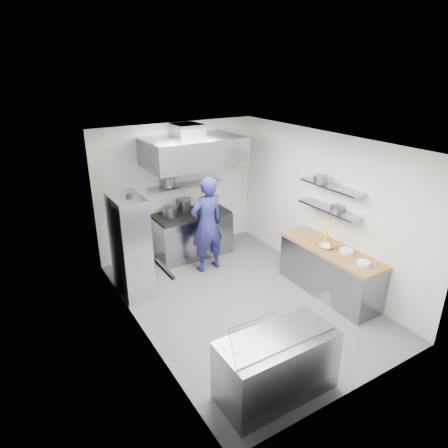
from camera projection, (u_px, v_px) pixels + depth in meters
floor at (241, 300)px, 7.09m from camera, size 5.00×5.00×0.00m
ceiling at (245, 142)px, 6.03m from camera, size 5.00×5.00×0.00m
wall_back at (178, 189)px, 8.54m from camera, size 3.60×2.80×0.02m
wall_front at (364, 299)px, 4.58m from camera, size 3.60×2.80×0.02m
wall_left at (138, 253)px, 5.70m from camera, size 2.80×5.00×0.02m
wall_right at (323, 208)px, 7.42m from camera, size 2.80×5.00×0.02m
gas_range at (192, 235)px, 8.63m from camera, size 1.60×0.80×0.90m
cooktop at (191, 214)px, 8.45m from camera, size 1.57×0.78×0.06m
stock_pot_left at (170, 211)px, 8.24m from camera, size 0.31×0.31×0.20m
stock_pot_mid at (184, 204)px, 8.60m from camera, size 0.32×0.32×0.24m
stock_pot_right at (207, 202)px, 8.86m from camera, size 0.29×0.29×0.16m
over_range_shelf at (185, 185)px, 8.42m from camera, size 1.60×0.30×0.04m
shelf_pot_a at (168, 181)px, 8.24m from camera, size 0.29×0.29×0.18m
extractor_hood at (193, 151)px, 7.79m from camera, size 1.90×1.15×0.55m
hood_duct at (188, 130)px, 7.83m from camera, size 0.55×0.55×0.24m
red_firebox at (122, 198)px, 7.89m from camera, size 0.22×0.10×0.26m
chef at (207, 224)px, 7.81m from camera, size 0.73×0.51×1.94m
wire_rack at (130, 246)px, 7.00m from camera, size 0.50×0.90×1.85m
rack_bin_a at (135, 258)px, 6.86m from camera, size 0.17×0.22×0.19m
rack_bin_b at (125, 223)px, 7.02m from camera, size 0.14×0.18×0.16m
rack_jar at (130, 199)px, 6.64m from camera, size 0.12×0.12×0.18m
knife_strip at (164, 269)px, 4.94m from camera, size 0.04×0.55×0.05m
prep_counter_base at (329, 272)px, 7.17m from camera, size 0.62×2.00×0.84m
prep_counter_top at (331, 250)px, 7.00m from camera, size 0.65×2.04×0.06m
plate_stack_a at (363, 263)px, 6.40m from camera, size 0.22×0.22×0.06m
plate_stack_b at (347, 251)px, 6.80m from camera, size 0.23×0.23×0.06m
copper_pan at (334, 246)px, 6.97m from camera, size 0.15×0.15×0.06m
squeeze_bottle at (326, 237)px, 7.21m from camera, size 0.05×0.05×0.18m
mixing_bowl at (326, 247)px, 6.97m from camera, size 0.31×0.31×0.06m
wall_shelf_lower at (329, 209)px, 7.07m from camera, size 0.30×1.30×0.04m
wall_shelf_upper at (332, 187)px, 6.91m from camera, size 0.30×1.30×0.04m
shelf_pot_c at (337, 208)px, 6.93m from camera, size 0.22×0.22×0.10m
shelf_pot_d at (321, 179)px, 7.01m from camera, size 0.25×0.25×0.14m
display_case at (277, 366)px, 4.96m from camera, size 1.50×0.70×0.85m
display_glass at (286, 328)px, 4.62m from camera, size 1.47×0.19×0.42m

